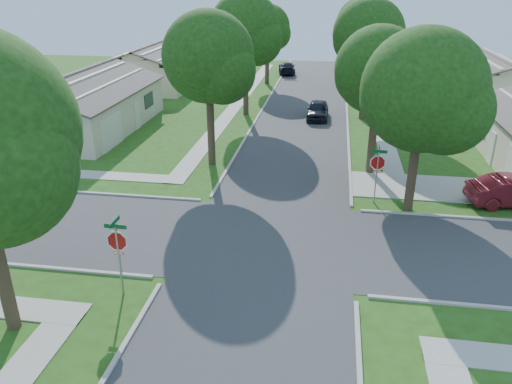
{
  "coord_description": "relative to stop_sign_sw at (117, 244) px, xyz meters",
  "views": [
    {
      "loc": [
        2.34,
        -18.82,
        10.53
      ],
      "look_at": [
        -0.82,
        1.49,
        1.6
      ],
      "focal_mm": 35.0,
      "sensor_mm": 36.0,
      "label": 1
    }
  ],
  "objects": [
    {
      "name": "ground",
      "position": [
        4.7,
        4.7,
        -2.03
      ],
      "size": [
        100.0,
        100.0,
        0.0
      ],
      "primitive_type": "plane",
      "color": "#2C4913",
      "rests_on": "ground"
    },
    {
      "name": "car_curb_west",
      "position": [
        1.5,
        44.9,
        -1.37
      ],
      "size": [
        2.42,
        4.73,
        1.31
      ],
      "primitive_type": "imported",
      "rotation": [
        0.0,
        0.0,
        3.27
      ],
      "color": "black",
      "rests_on": "ground"
    },
    {
      "name": "tree_e_far",
      "position": [
        9.45,
        38.71,
        3.95
      ],
      "size": [
        5.17,
        5.0,
        8.72
      ],
      "color": "#38281C",
      "rests_on": "ground"
    },
    {
      "name": "stop_sign_sw",
      "position": [
        0.0,
        0.0,
        0.0
      ],
      "size": [
        1.05,
        0.8,
        2.98
      ],
      "color": "gray",
      "rests_on": "ground"
    },
    {
      "name": "tree_w_mid",
      "position": [
        0.06,
        25.71,
        4.46
      ],
      "size": [
        5.8,
        5.6,
        9.56
      ],
      "color": "#38281C",
      "rests_on": "ground"
    },
    {
      "name": "car_curb_east",
      "position": [
        5.9,
        25.35,
        -1.33
      ],
      "size": [
        1.69,
        4.13,
        1.4
      ],
      "primitive_type": "imported",
      "rotation": [
        0.0,
        0.0,
        -0.01
      ],
      "color": "black",
      "rests_on": "ground"
    },
    {
      "name": "driveway",
      "position": [
        12.6,
        11.8,
        -2.01
      ],
      "size": [
        8.8,
        3.6,
        0.05
      ],
      "primitive_type": "cube",
      "color": "#9E9B91",
      "rests_on": "ground"
    },
    {
      "name": "road_ns",
      "position": [
        4.7,
        4.7,
        -2.03
      ],
      "size": [
        7.0,
        100.0,
        0.02
      ],
      "primitive_type": "cube",
      "color": "#333335",
      "rests_on": "ground"
    },
    {
      "name": "house_nw_near",
      "position": [
        -11.29,
        19.7,
        -0.51
      ],
      "size": [
        8.42,
        13.6,
        4.23
      ],
      "color": "beige",
      "rests_on": "ground"
    },
    {
      "name": "tree_w_near",
      "position": [
        0.06,
        13.71,
        4.08
      ],
      "size": [
        5.38,
        5.2,
        8.97
      ],
      "color": "#38281C",
      "rests_on": "ground"
    },
    {
      "name": "house_ne_far",
      "position": [
        20.69,
        33.7,
        -0.51
      ],
      "size": [
        8.42,
        13.6,
        4.23
      ],
      "color": "beige",
      "rests_on": "ground"
    },
    {
      "name": "sidewalk_nw",
      "position": [
        -1.4,
        30.7,
        -2.01
      ],
      "size": [
        1.2,
        40.0,
        0.04
      ],
      "primitive_type": "cube",
      "color": "#9E9B91",
      "rests_on": "ground"
    },
    {
      "name": "tree_ne_corner",
      "position": [
        11.06,
        8.91,
        3.56
      ],
      "size": [
        5.8,
        5.6,
        8.66
      ],
      "color": "#38281C",
      "rests_on": "ground"
    },
    {
      "name": "tree_w_far",
      "position": [
        0.05,
        38.71,
        3.48
      ],
      "size": [
        4.76,
        4.6,
        8.04
      ],
      "color": "#38281C",
      "rests_on": "ground"
    },
    {
      "name": "sidewalk_ne",
      "position": [
        10.8,
        30.7,
        -2.01
      ],
      "size": [
        1.2,
        40.0,
        0.04
      ],
      "primitive_type": "cube",
      "color": "#9E9B91",
      "rests_on": "ground"
    },
    {
      "name": "tree_e_mid",
      "position": [
        9.46,
        25.71,
        4.22
      ],
      "size": [
        5.59,
        5.4,
        9.21
      ],
      "color": "#38281C",
      "rests_on": "ground"
    },
    {
      "name": "tree_e_near",
      "position": [
        9.45,
        13.71,
        3.61
      ],
      "size": [
        4.97,
        4.8,
        8.28
      ],
      "color": "#38281C",
      "rests_on": "ground"
    },
    {
      "name": "house_nw_far",
      "position": [
        -11.29,
        36.7,
        -0.51
      ],
      "size": [
        8.42,
        13.6,
        4.23
      ],
      "color": "beige",
      "rests_on": "ground"
    },
    {
      "name": "stop_sign_ne",
      "position": [
        9.4,
        9.4,
        0.0
      ],
      "size": [
        1.05,
        0.8,
        2.98
      ],
      "color": "gray",
      "rests_on": "ground"
    }
  ]
}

